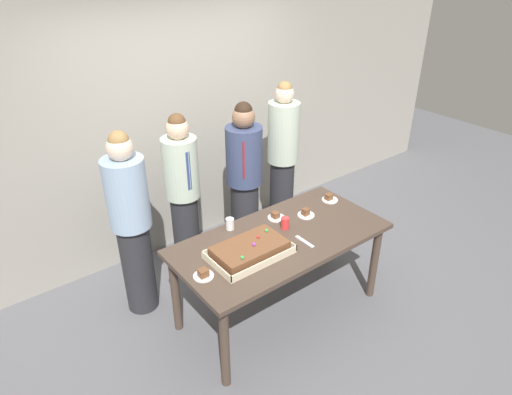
{
  "coord_description": "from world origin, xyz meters",
  "views": [
    {
      "loc": [
        -2.06,
        -2.34,
        2.88
      ],
      "look_at": [
        -0.14,
        0.15,
        1.14
      ],
      "focal_mm": 32.02,
      "sensor_mm": 36.0,
      "label": 1
    }
  ],
  "objects": [
    {
      "name": "ground_plane",
      "position": [
        0.0,
        0.0,
        0.0
      ],
      "size": [
        12.0,
        12.0,
        0.0
      ],
      "primitive_type": "plane",
      "color": "#5B5B60"
    },
    {
      "name": "interior_back_panel",
      "position": [
        0.0,
        1.6,
        1.5
      ],
      "size": [
        8.0,
        0.12,
        3.0
      ],
      "primitive_type": "cube",
      "color": "#9E998E",
      "rests_on": "ground_plane"
    },
    {
      "name": "party_table",
      "position": [
        0.0,
        0.0,
        0.7
      ],
      "size": [
        1.79,
        0.88,
        0.79
      ],
      "color": "#47382D",
      "rests_on": "ground_plane"
    },
    {
      "name": "sheet_cake",
      "position": [
        -0.35,
        -0.05,
        0.84
      ],
      "size": [
        0.63,
        0.39,
        0.12
      ],
      "color": "beige",
      "rests_on": "party_table"
    },
    {
      "name": "plated_slice_near_left",
      "position": [
        -0.78,
        -0.05,
        0.82
      ],
      "size": [
        0.15,
        0.15,
        0.07
      ],
      "color": "white",
      "rests_on": "party_table"
    },
    {
      "name": "plated_slice_near_right",
      "position": [
        0.76,
        0.19,
        0.81
      ],
      "size": [
        0.15,
        0.15,
        0.07
      ],
      "color": "white",
      "rests_on": "party_table"
    },
    {
      "name": "plated_slice_far_left",
      "position": [
        0.39,
        0.12,
        0.82
      ],
      "size": [
        0.15,
        0.15,
        0.07
      ],
      "color": "white",
      "rests_on": "party_table"
    },
    {
      "name": "plated_slice_far_right",
      "position": [
        0.15,
        0.25,
        0.81
      ],
      "size": [
        0.15,
        0.15,
        0.06
      ],
      "color": "white",
      "rests_on": "party_table"
    },
    {
      "name": "drink_cup_nearest",
      "position": [
        0.11,
        0.08,
        0.84
      ],
      "size": [
        0.07,
        0.07,
        0.1
      ],
      "primitive_type": "cylinder",
      "color": "red",
      "rests_on": "party_table"
    },
    {
      "name": "drink_cup_middle",
      "position": [
        -0.26,
        0.35,
        0.84
      ],
      "size": [
        0.07,
        0.07,
        0.1
      ],
      "primitive_type": "cylinder",
      "color": "white",
      "rests_on": "party_table"
    },
    {
      "name": "cake_server_utensil",
      "position": [
        0.1,
        -0.17,
        0.8
      ],
      "size": [
        0.03,
        0.2,
        0.01
      ],
      "primitive_type": "cube",
      "color": "silver",
      "rests_on": "party_table"
    },
    {
      "name": "person_serving_front",
      "position": [
        -0.93,
        0.81,
        0.88
      ],
      "size": [
        0.34,
        0.34,
        1.69
      ],
      "rotation": [
        0.0,
        0.0,
        -0.98
      ],
      "color": "#28282D",
      "rests_on": "ground_plane"
    },
    {
      "name": "person_green_shirt_behind",
      "position": [
        -0.3,
        1.06,
        0.85
      ],
      "size": [
        0.32,
        0.32,
        1.62
      ],
      "rotation": [
        0.0,
        0.0,
        -1.62
      ],
      "color": "#28282D",
      "rests_on": "ground_plane"
    },
    {
      "name": "person_striped_tie_right",
      "position": [
        0.28,
        0.89,
        0.86
      ],
      "size": [
        0.35,
        0.35,
        1.66
      ],
      "rotation": [
        0.0,
        0.0,
        -2.17
      ],
      "color": "#28282D",
      "rests_on": "ground_plane"
    },
    {
      "name": "person_far_right_suit",
      "position": [
        0.84,
        0.96,
        0.91
      ],
      "size": [
        0.32,
        0.32,
        1.74
      ],
      "rotation": [
        0.0,
        0.0,
        -2.44
      ],
      "color": "#28282D",
      "rests_on": "ground_plane"
    }
  ]
}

